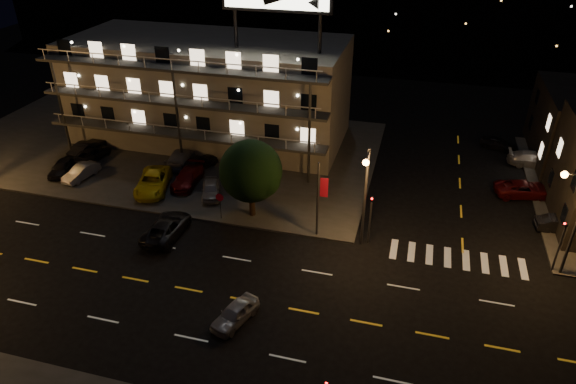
% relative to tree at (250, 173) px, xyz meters
% --- Properties ---
extents(ground, '(140.00, 140.00, 0.00)m').
position_rel_tree_xyz_m(ground, '(0.76, -9.80, -4.05)').
color(ground, black).
rests_on(ground, ground).
extents(curb_nw, '(44.00, 24.00, 0.15)m').
position_rel_tree_xyz_m(curb_nw, '(-13.24, 10.20, -3.97)').
color(curb_nw, '#323230').
rests_on(curb_nw, ground).
extents(motel, '(28.00, 13.80, 18.10)m').
position_rel_tree_xyz_m(motel, '(-9.18, 14.08, 1.30)').
color(motel, gray).
rests_on(motel, ground).
extents(streetlight_nc, '(0.44, 1.92, 8.00)m').
position_rel_tree_xyz_m(streetlight_nc, '(9.26, -1.87, 0.91)').
color(streetlight_nc, '#2D2D30').
rests_on(streetlight_nc, ground).
extents(streetlight_ne, '(1.92, 0.44, 8.00)m').
position_rel_tree_xyz_m(streetlight_ne, '(22.90, -1.50, 0.91)').
color(streetlight_ne, '#2D2D30').
rests_on(streetlight_ne, ground).
extents(signal_nw, '(0.20, 0.27, 4.60)m').
position_rel_tree_xyz_m(signal_nw, '(9.76, -1.31, -1.48)').
color(signal_nw, '#2D2D30').
rests_on(signal_nw, ground).
extents(signal_ne, '(0.27, 0.20, 4.60)m').
position_rel_tree_xyz_m(signal_ne, '(22.76, -1.30, -1.48)').
color(signal_ne, '#2D2D30').
rests_on(signal_ne, ground).
extents(banner_north, '(0.83, 0.16, 6.40)m').
position_rel_tree_xyz_m(banner_north, '(5.85, -1.40, -0.62)').
color(banner_north, '#2D2D30').
rests_on(banner_north, ground).
extents(stop_sign, '(0.91, 0.11, 2.61)m').
position_rel_tree_xyz_m(stop_sign, '(-2.24, -1.23, -2.34)').
color(stop_sign, '#2D2D30').
rests_on(stop_sign, ground).
extents(tree, '(5.21, 5.02, 6.56)m').
position_rel_tree_xyz_m(tree, '(0.00, 0.00, 0.00)').
color(tree, black).
rests_on(tree, curb_nw).
extents(lot_car_0, '(2.16, 4.04, 1.31)m').
position_rel_tree_xyz_m(lot_car_0, '(-19.51, 2.17, -3.24)').
color(lot_car_0, black).
rests_on(lot_car_0, curb_nw).
extents(lot_car_1, '(1.99, 3.97, 1.25)m').
position_rel_tree_xyz_m(lot_car_1, '(-17.27, 1.79, -3.27)').
color(lot_car_1, '#95959B').
rests_on(lot_car_1, curb_nw).
extents(lot_car_2, '(3.98, 6.04, 1.54)m').
position_rel_tree_xyz_m(lot_car_2, '(-9.80, 1.61, -3.13)').
color(lot_car_2, yellow).
rests_on(lot_car_2, curb_nw).
extents(lot_car_3, '(2.15, 4.82, 1.37)m').
position_rel_tree_xyz_m(lot_car_3, '(-7.25, 3.33, -3.21)').
color(lot_car_3, '#5A0C0E').
rests_on(lot_car_3, curb_nw).
extents(lot_car_4, '(2.74, 4.06, 1.28)m').
position_rel_tree_xyz_m(lot_car_4, '(-4.44, 2.00, -3.26)').
color(lot_car_4, '#95959B').
rests_on(lot_car_4, curb_nw).
extents(lot_car_5, '(1.87, 4.53, 1.46)m').
position_rel_tree_xyz_m(lot_car_5, '(-19.56, 6.27, -3.17)').
color(lot_car_5, black).
rests_on(lot_car_5, curb_nw).
extents(lot_car_6, '(2.38, 4.65, 1.26)m').
position_rel_tree_xyz_m(lot_car_6, '(-18.59, 5.51, -3.27)').
color(lot_car_6, black).
rests_on(lot_car_6, curb_nw).
extents(lot_car_7, '(2.67, 5.29, 1.47)m').
position_rel_tree_xyz_m(lot_car_7, '(-9.56, 6.97, -3.16)').
color(lot_car_7, '#95959B').
rests_on(lot_car_7, curb_nw).
extents(lot_car_8, '(3.02, 4.31, 1.36)m').
position_rel_tree_xyz_m(lot_car_8, '(-7.47, 6.41, -3.22)').
color(lot_car_8, black).
rests_on(lot_car_8, curb_nw).
extents(lot_car_9, '(2.83, 4.30, 1.34)m').
position_rel_tree_xyz_m(lot_car_9, '(-2.29, 7.49, -3.23)').
color(lot_car_9, '#5A0C0E').
rests_on(lot_car_9, curb_nw).
extents(side_car_0, '(3.91, 1.67, 1.25)m').
position_rel_tree_xyz_m(side_car_0, '(24.18, 4.16, -3.42)').
color(side_car_0, black).
rests_on(side_car_0, ground).
extents(side_car_1, '(5.25, 3.22, 1.36)m').
position_rel_tree_xyz_m(side_car_1, '(22.00, 9.27, -3.37)').
color(side_car_1, '#5A0C0E').
rests_on(side_car_1, ground).
extents(side_car_2, '(4.98, 2.10, 1.43)m').
position_rel_tree_xyz_m(side_car_2, '(23.73, 15.66, -3.33)').
color(side_car_2, '#95959B').
rests_on(side_car_2, ground).
extents(side_car_3, '(3.87, 2.72, 1.22)m').
position_rel_tree_xyz_m(side_car_3, '(20.67, 18.87, -3.44)').
color(side_car_3, black).
rests_on(side_car_3, ground).
extents(road_car_east, '(2.56, 3.91, 1.24)m').
position_rel_tree_xyz_m(road_car_east, '(2.84, -11.75, -3.43)').
color(road_car_east, '#95959B').
rests_on(road_car_east, ground).
extents(road_car_west, '(2.46, 5.25, 1.45)m').
position_rel_tree_xyz_m(road_car_west, '(-5.49, -4.38, -3.32)').
color(road_car_west, black).
rests_on(road_car_west, ground).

